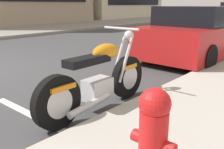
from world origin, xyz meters
The scene contains 5 objects.
sidewalk_far_curb centered at (12.00, 6.71, 0.07)m, with size 120.00×5.00×0.14m, color gray.
parking_stall_stripe centered at (0.00, -3.61, 0.00)m, with size 0.12×2.20×0.01m, color silver.
parked_motorcycle centered at (0.73, -3.99, 0.44)m, with size 2.07×0.62×1.13m.
parked_car_behind_motorcycle centered at (5.15, -3.58, 0.67)m, with size 4.10×1.96×1.41m.
fire_hydrant centered at (-0.18, -5.43, 0.53)m, with size 0.24×0.36×0.74m.
Camera 1 is at (-1.67, -6.31, 1.46)m, focal length 40.44 mm.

